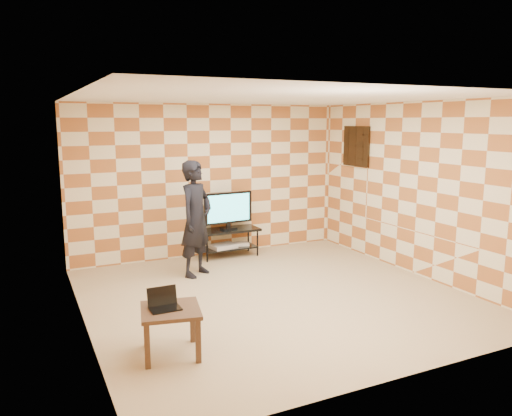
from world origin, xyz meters
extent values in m
plane|color=tan|center=(0.00, 0.00, 0.00)|extent=(5.00, 5.00, 0.00)
cube|color=beige|center=(0.00, 2.50, 1.35)|extent=(5.00, 0.02, 2.70)
cube|color=beige|center=(0.00, -2.50, 1.35)|extent=(5.00, 0.02, 2.70)
cube|color=beige|center=(-2.50, 0.00, 1.35)|extent=(0.02, 5.00, 2.70)
cube|color=beige|center=(2.50, 0.00, 1.35)|extent=(0.02, 5.00, 2.70)
cube|color=white|center=(0.00, 0.00, 2.70)|extent=(5.00, 5.00, 0.02)
cube|color=black|center=(2.47, 1.55, 1.95)|extent=(0.04, 0.72, 0.72)
cube|color=black|center=(2.47, 1.55, 1.95)|extent=(0.04, 0.03, 0.68)
cube|color=black|center=(2.47, 1.55, 1.95)|extent=(0.04, 0.68, 0.03)
cube|color=black|center=(0.22, 2.20, 0.48)|extent=(1.09, 0.49, 0.04)
cube|color=black|center=(0.22, 2.20, 0.16)|extent=(0.98, 0.44, 0.03)
cylinder|color=black|center=(-0.26, 2.01, 0.25)|extent=(0.03, 0.03, 0.50)
cylinder|color=black|center=(-0.26, 2.40, 0.25)|extent=(0.03, 0.03, 0.50)
cylinder|color=black|center=(0.70, 2.01, 0.25)|extent=(0.03, 0.03, 0.50)
cylinder|color=black|center=(0.70, 2.40, 0.25)|extent=(0.03, 0.03, 0.50)
cube|color=black|center=(0.22, 2.20, 0.51)|extent=(0.28, 0.19, 0.03)
cube|color=black|center=(0.22, 2.20, 0.57)|extent=(0.07, 0.05, 0.08)
cube|color=black|center=(0.22, 2.20, 0.89)|extent=(0.92, 0.13, 0.56)
cube|color=#46DFEB|center=(0.22, 2.17, 0.89)|extent=(0.82, 0.07, 0.48)
cube|color=#AFAFB1|center=(0.10, 2.16, 0.21)|extent=(0.48, 0.38, 0.07)
cube|color=silver|center=(0.48, 2.20, 0.20)|extent=(0.28, 0.23, 0.06)
cube|color=#352115|center=(-1.78, -1.08, 0.48)|extent=(0.71, 0.71, 0.04)
cube|color=#352115|center=(-2.08, -1.28, 0.23)|extent=(0.06, 0.06, 0.46)
cube|color=#352115|center=(-1.98, -0.79, 0.23)|extent=(0.06, 0.06, 0.46)
cube|color=#352115|center=(-1.59, -1.38, 0.23)|extent=(0.06, 0.06, 0.46)
cube|color=#352115|center=(-1.49, -0.89, 0.23)|extent=(0.06, 0.06, 0.46)
cube|color=black|center=(-1.84, -1.08, 0.51)|extent=(0.31, 0.22, 0.02)
cube|color=black|center=(-1.84, -0.97, 0.61)|extent=(0.31, 0.06, 0.20)
imported|color=black|center=(-0.65, 1.40, 0.90)|extent=(0.79, 0.74, 1.81)
camera|label=1|loc=(-3.09, -5.85, 2.40)|focal=35.00mm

